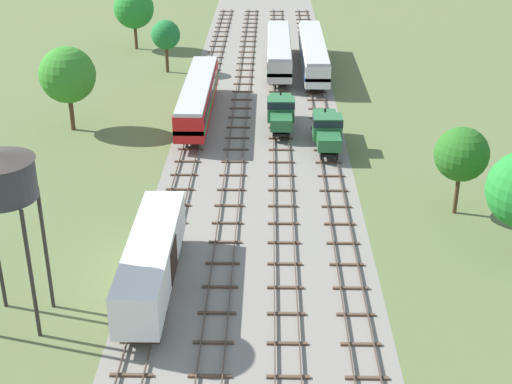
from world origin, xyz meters
TOP-DOWN VIEW (x-y plane):
  - ground_plane at (0.00, 56.00)m, footprint 480.00×480.00m
  - ballast_bed at (0.00, 56.00)m, footprint 16.92×176.00m
  - track_far_left at (-6.46, 57.00)m, footprint 2.40×126.00m
  - track_left at (-2.15, 57.00)m, footprint 2.40×126.00m
  - track_centre_left at (2.15, 57.00)m, footprint 2.40×126.00m
  - track_centre at (6.46, 57.00)m, footprint 2.40×126.00m
  - freight_boxcar_far_left_nearest at (-6.46, 31.09)m, footprint 2.87×14.00m
  - shunter_loco_centre_near at (6.46, 56.21)m, footprint 2.74×8.46m
  - shunter_loco_centre_left_mid at (2.15, 61.31)m, footprint 2.74×8.46m
  - diesel_railcar_far_left_midfar at (-6.46, 64.10)m, footprint 2.96×20.50m
  - passenger_coach_centre_far at (6.46, 82.15)m, footprint 2.96×22.00m
  - diesel_railcar_centre_left_farther at (2.15, 82.99)m, footprint 2.96×20.50m
  - water_tower at (-14.05, 27.62)m, footprint 4.23×4.23m
  - lineside_tree_0 at (-17.87, 93.20)m, footprint 5.54×5.54m
  - lineside_tree_1 at (15.70, 42.75)m, footprint 4.20×4.20m
  - lineside_tree_3 at (-12.00, 81.65)m, footprint 3.63×3.63m
  - lineside_tree_4 at (-18.95, 60.74)m, footprint 5.59×5.59m

SIDE VIEW (x-z plane):
  - ground_plane at x=0.00m, z-range 0.00..0.00m
  - ballast_bed at x=0.00m, z-range 0.00..0.01m
  - track_far_left at x=-6.46m, z-range -0.01..0.28m
  - track_left at x=-2.15m, z-range -0.01..0.28m
  - track_centre_left at x=2.15m, z-range -0.01..0.28m
  - track_centre at x=6.46m, z-range -0.01..0.28m
  - shunter_loco_centre_near at x=6.46m, z-range 0.46..3.56m
  - shunter_loco_centre_left_mid at x=2.15m, z-range 0.46..3.56m
  - freight_boxcar_far_left_nearest at x=-6.46m, z-range 0.65..4.25m
  - diesel_railcar_far_left_midfar at x=-6.46m, z-range 0.70..4.50m
  - diesel_railcar_centre_left_farther at x=2.15m, z-range 0.70..4.50m
  - passenger_coach_centre_far at x=6.46m, z-range 0.71..4.51m
  - lineside_tree_3 at x=-12.00m, z-range 1.44..8.05m
  - lineside_tree_1 at x=15.70m, z-range 1.43..8.54m
  - lineside_tree_0 at x=-17.87m, z-range 1.44..9.89m
  - lineside_tree_4 at x=-18.95m, z-range 1.46..10.01m
  - water_tower at x=-14.05m, z-range 3.97..15.12m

